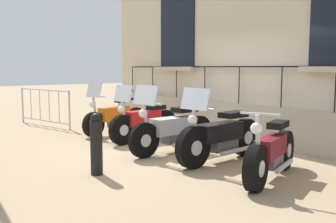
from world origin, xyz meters
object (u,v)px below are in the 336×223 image
at_px(motorcycle_orange, 115,117).
at_px(motorcycle_red, 144,122).
at_px(motorcycle_silver, 172,129).
at_px(crowd_barrier, 44,106).
at_px(bollard, 96,144).
at_px(motorcycle_maroon, 272,153).
at_px(motorcycle_black, 220,137).

bearing_deg(motorcycle_orange, motorcycle_red, 92.31).
height_order(motorcycle_silver, crowd_barrier, motorcycle_silver).
bearing_deg(crowd_barrier, motorcycle_silver, 99.70).
relative_size(motorcycle_silver, bollard, 2.21).
bearing_deg(bollard, motorcycle_maroon, 138.15).
bearing_deg(motorcycle_black, motorcycle_red, -89.05).
bearing_deg(motorcycle_red, bollard, 41.86).
bearing_deg(motorcycle_orange, motorcycle_maroon, 89.26).
relative_size(motorcycle_red, crowd_barrier, 0.86).
distance_m(motorcycle_red, motorcycle_black, 2.39).
height_order(motorcycle_red, bollard, motorcycle_red).
bearing_deg(motorcycle_black, motorcycle_silver, -78.40).
xyz_separation_m(motorcycle_black, motorcycle_maroon, (0.15, 1.23, -0.05)).
distance_m(motorcycle_orange, motorcycle_black, 3.66).
distance_m(motorcycle_silver, motorcycle_black, 1.12).
bearing_deg(motorcycle_orange, motorcycle_black, 91.42).
bearing_deg(bollard, crowd_barrier, -100.97).
bearing_deg(bollard, motorcycle_silver, -163.29).
xyz_separation_m(motorcycle_maroon, crowd_barrier, (0.91, -7.22, 0.17)).
relative_size(motorcycle_orange, bollard, 2.05).
relative_size(motorcycle_orange, motorcycle_red, 1.02).
xyz_separation_m(motorcycle_red, bollard, (2.08, 1.86, 0.05)).
height_order(motorcycle_red, motorcycle_maroon, motorcycle_red).
distance_m(crowd_barrier, bollard, 5.56).
height_order(crowd_barrier, bollard, crowd_barrier).
bearing_deg(crowd_barrier, motorcycle_black, 100.05).
relative_size(motorcycle_orange, motorcycle_maroon, 1.04).
relative_size(motorcycle_black, crowd_barrier, 0.93).
relative_size(crowd_barrier, bollard, 2.34).
relative_size(motorcycle_maroon, bollard, 1.98).
bearing_deg(bollard, motorcycle_black, 165.97).
height_order(motorcycle_orange, motorcycle_red, motorcycle_orange).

